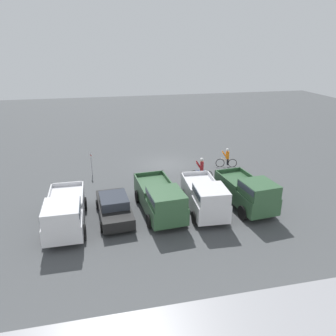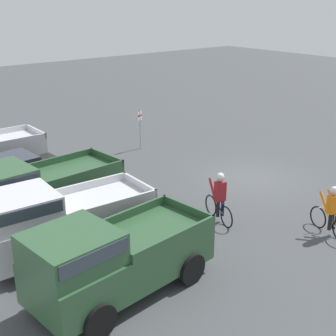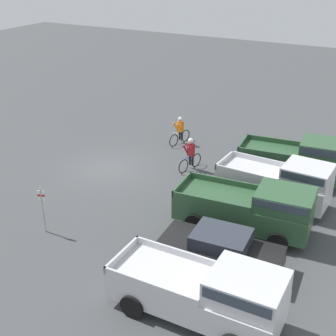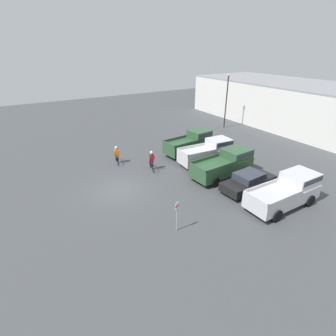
# 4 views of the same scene
# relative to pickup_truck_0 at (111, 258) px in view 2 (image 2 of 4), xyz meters

# --- Properties ---
(ground_plane) EXTENTS (80.00, 80.00, 0.00)m
(ground_plane) POSITION_rel_pickup_truck_0_xyz_m (3.43, -9.21, -1.18)
(ground_plane) COLOR #424447
(pickup_truck_0) EXTENTS (2.60, 5.13, 2.26)m
(pickup_truck_0) POSITION_rel_pickup_truck_0_xyz_m (0.00, 0.00, 0.00)
(pickup_truck_0) COLOR #2D5133
(pickup_truck_0) RESTS_ON ground_plane
(pickup_truck_1) EXTENTS (2.35, 5.11, 2.21)m
(pickup_truck_1) POSITION_rel_pickup_truck_0_xyz_m (2.86, -0.01, -0.04)
(pickup_truck_1) COLOR silver
(pickup_truck_1) RESTS_ON ground_plane
(pickup_truck_2) EXTENTS (2.60, 5.69, 2.12)m
(pickup_truck_2) POSITION_rel_pickup_truck_0_xyz_m (5.61, -0.41, -0.07)
(pickup_truck_2) COLOR #2D5133
(pickup_truck_2) RESTS_ON ground_plane
(sedan_0) EXTENTS (2.21, 4.62, 1.44)m
(sedan_0) POSITION_rel_pickup_truck_0_xyz_m (8.44, -0.64, -0.46)
(sedan_0) COLOR black
(sedan_0) RESTS_ON ground_plane
(cyclist_0) EXTENTS (1.78, 0.57, 1.80)m
(cyclist_0) POSITION_rel_pickup_truck_0_xyz_m (1.42, -5.26, -0.27)
(cyclist_0) COLOR black
(cyclist_0) RESTS_ON ground_plane
(cyclist_1) EXTENTS (1.78, 0.57, 1.71)m
(cyclist_1) POSITION_rel_pickup_truck_0_xyz_m (-1.55, -7.38, -0.33)
(cyclist_1) COLOR black
(cyclist_1) RESTS_ON ground_plane
(fire_lane_sign) EXTENTS (0.13, 0.29, 2.04)m
(fire_lane_sign) POSITION_rel_pickup_truck_0_xyz_m (9.75, -7.95, 0.07)
(fire_lane_sign) COLOR #9E9EA3
(fire_lane_sign) RESTS_ON ground_plane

